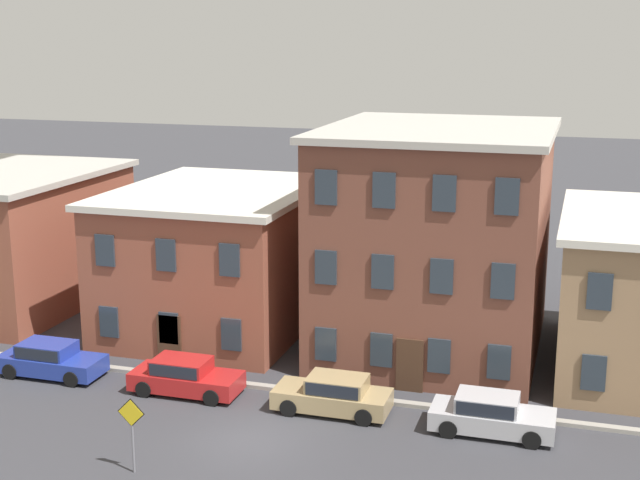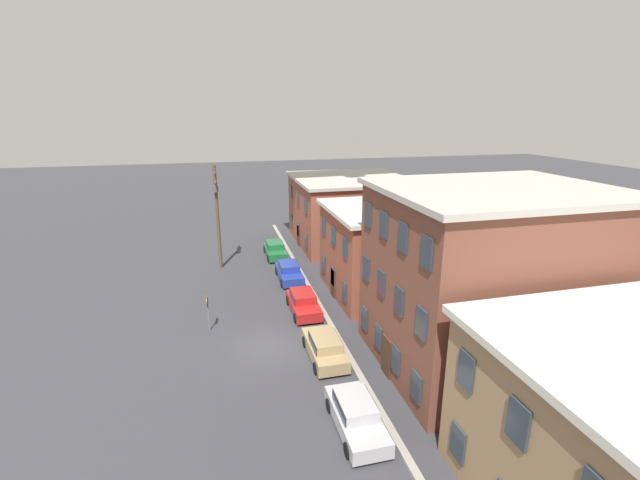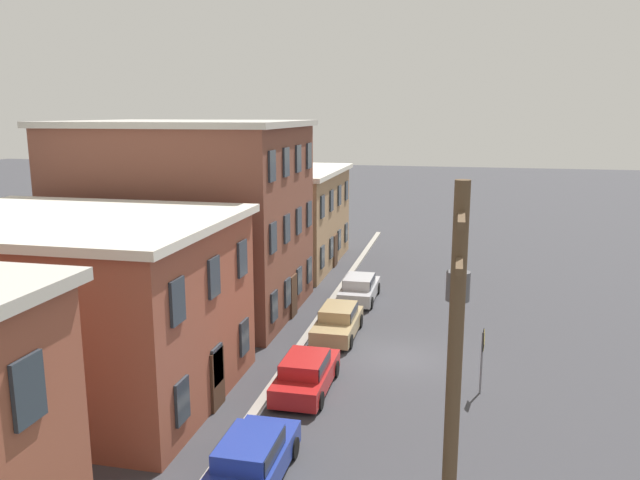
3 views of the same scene
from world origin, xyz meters
name	(u,v)px [view 2 (image 2 of 3)]	position (x,y,z in m)	size (l,w,h in m)	color
ground_plane	(266,346)	(0.00, 0.00, 0.00)	(200.00, 200.00, 0.00)	#38383D
kerb_strip	(337,336)	(0.00, 4.50, 0.08)	(56.00, 0.36, 0.16)	#9E998E
apartment_corner	(351,210)	(-19.60, 11.73, 3.55)	(12.17, 11.97, 7.07)	brown
apartment_midblock	(403,249)	(-6.07, 11.61, 3.41)	(9.21, 11.74, 6.79)	brown
apartment_far	(488,278)	(4.49, 11.68, 5.04)	(9.83, 11.88, 10.06)	brown
car_green	(275,249)	(-16.58, 3.00, 0.75)	(4.40, 1.92, 1.43)	#1E6638
car_blue	(289,271)	(-10.26, 3.27, 0.75)	(4.40, 1.92, 1.43)	#233899
car_red	(303,302)	(-4.05, 3.18, 0.75)	(4.40, 1.92, 1.43)	#B21E1E
car_tan	(325,347)	(2.15, 3.14, 0.75)	(4.40, 1.92, 1.43)	tan
car_silver	(356,414)	(8.02, 3.04, 0.75)	(4.40, 1.92, 1.43)	#B7B7BC
caution_sign	(208,306)	(-2.80, -3.35, 1.74)	(0.97, 0.08, 2.60)	slate
utility_pole	(217,212)	(-14.60, -2.27, 5.24)	(2.40, 0.44, 9.33)	brown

